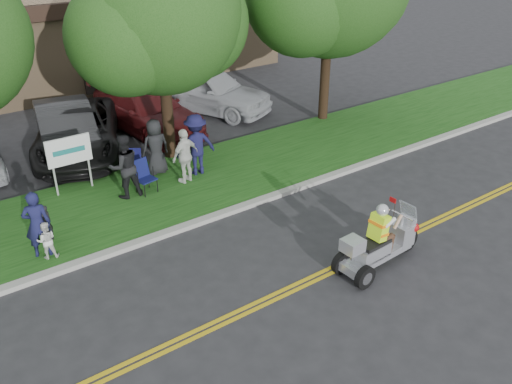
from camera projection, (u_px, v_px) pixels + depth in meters
ground at (299, 268)px, 12.44m from camera, size 120.00×120.00×0.00m
centerline_near at (316, 280)px, 12.02m from camera, size 60.00×0.10×0.01m
centerline_far at (311, 277)px, 12.13m from camera, size 60.00×0.10×0.01m
curb at (227, 212)px, 14.60m from camera, size 60.00×0.25×0.12m
grass_verge at (188, 183)px, 16.15m from camera, size 60.00×4.00×0.10m
commercial_building at (81, 32)px, 26.16m from camera, size 18.00×8.20×4.00m
tree_mid at (161, 20)px, 15.85m from camera, size 5.88×4.80×7.05m
business_sign at (69, 154)px, 15.09m from camera, size 1.25×0.06×1.75m
trike_scooter at (379, 246)px, 12.23m from camera, size 2.52×0.86×1.65m
lawn_chair_a at (133, 163)px, 16.07m from camera, size 0.69×0.70×0.93m
lawn_chair_b at (143, 174)px, 15.34m from camera, size 0.60×0.61×0.96m
spectator_adult_left at (37, 224)px, 12.36m from camera, size 0.70×0.57×1.66m
spectator_adult_mid at (124, 166)px, 14.90m from camera, size 0.93×0.74×1.84m
spectator_adult_right at (185, 156)px, 15.78m from camera, size 1.04×0.66×1.65m
spectator_chair_a at (196, 145)px, 16.22m from camera, size 1.28×0.82×1.88m
spectator_chair_b at (156, 147)px, 16.27m from camera, size 0.86×0.58×1.72m
child_left at (46, 224)px, 13.05m from camera, size 0.42×0.36×0.98m
child_right at (46, 240)px, 12.44m from camera, size 0.53×0.46×0.93m
parked_car_left at (67, 129)px, 18.00m from camera, size 2.66×5.19×1.63m
parked_car_mid at (78, 131)px, 17.92m from camera, size 4.50×6.18×1.56m
parked_car_right at (147, 110)px, 19.79m from camera, size 2.90×5.56×1.54m
parked_car_far_right at (209, 90)px, 21.61m from camera, size 4.01×5.51×1.75m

